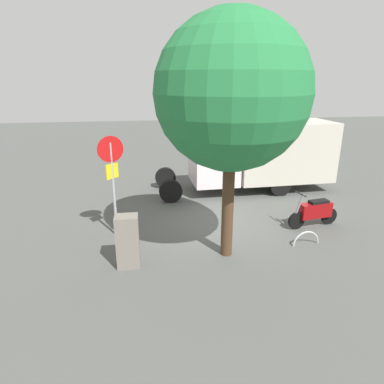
{
  "coord_description": "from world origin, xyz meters",
  "views": [
    {
      "loc": [
        2.31,
        9.91,
        4.6
      ],
      "look_at": [
        0.71,
        -0.44,
        1.06
      ],
      "focal_mm": 31.4,
      "sensor_mm": 36.0,
      "label": 1
    }
  ],
  "objects_px": {
    "stop_sign": "(112,171)",
    "bike_rack_hoop": "(306,244)",
    "box_truck_near": "(261,153)",
    "utility_cabinet": "(128,241)",
    "motorcycle": "(315,211)",
    "street_tree": "(232,94)"
  },
  "relations": [
    {
      "from": "motorcycle",
      "to": "utility_cabinet",
      "type": "relative_size",
      "value": 1.3
    },
    {
      "from": "street_tree",
      "to": "bike_rack_hoop",
      "type": "height_order",
      "value": "street_tree"
    },
    {
      "from": "stop_sign",
      "to": "utility_cabinet",
      "type": "xyz_separation_m",
      "value": [
        -0.41,
        1.85,
        -1.36
      ]
    },
    {
      "from": "stop_sign",
      "to": "bike_rack_hoop",
      "type": "xyz_separation_m",
      "value": [
        -5.49,
        1.45,
        -2.06
      ]
    },
    {
      "from": "box_truck_near",
      "to": "motorcycle",
      "type": "height_order",
      "value": "box_truck_near"
    },
    {
      "from": "utility_cabinet",
      "to": "box_truck_near",
      "type": "bearing_deg",
      "value": -134.36
    },
    {
      "from": "bike_rack_hoop",
      "to": "box_truck_near",
      "type": "bearing_deg",
      "value": -94.47
    },
    {
      "from": "motorcycle",
      "to": "bike_rack_hoop",
      "type": "bearing_deg",
      "value": 45.27
    },
    {
      "from": "box_truck_near",
      "to": "utility_cabinet",
      "type": "distance_m",
      "value": 7.9
    },
    {
      "from": "street_tree",
      "to": "bike_rack_hoop",
      "type": "relative_size",
      "value": 7.23
    },
    {
      "from": "stop_sign",
      "to": "street_tree",
      "type": "bearing_deg",
      "value": 151.95
    },
    {
      "from": "motorcycle",
      "to": "street_tree",
      "type": "relative_size",
      "value": 0.29
    },
    {
      "from": "stop_sign",
      "to": "motorcycle",
      "type": "bearing_deg",
      "value": 177.56
    },
    {
      "from": "stop_sign",
      "to": "street_tree",
      "type": "xyz_separation_m",
      "value": [
        -3.05,
        1.62,
        2.21
      ]
    },
    {
      "from": "box_truck_near",
      "to": "street_tree",
      "type": "height_order",
      "value": "street_tree"
    },
    {
      "from": "street_tree",
      "to": "utility_cabinet",
      "type": "bearing_deg",
      "value": 4.84
    },
    {
      "from": "street_tree",
      "to": "bike_rack_hoop",
      "type": "xyz_separation_m",
      "value": [
        -2.44,
        -0.17,
        -4.26
      ]
    },
    {
      "from": "street_tree",
      "to": "bike_rack_hoop",
      "type": "distance_m",
      "value": 4.91
    },
    {
      "from": "motorcycle",
      "to": "bike_rack_hoop",
      "type": "relative_size",
      "value": 2.12
    },
    {
      "from": "motorcycle",
      "to": "utility_cabinet",
      "type": "height_order",
      "value": "utility_cabinet"
    },
    {
      "from": "motorcycle",
      "to": "stop_sign",
      "type": "relative_size",
      "value": 0.58
    },
    {
      "from": "street_tree",
      "to": "utility_cabinet",
      "type": "distance_m",
      "value": 4.44
    }
  ]
}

